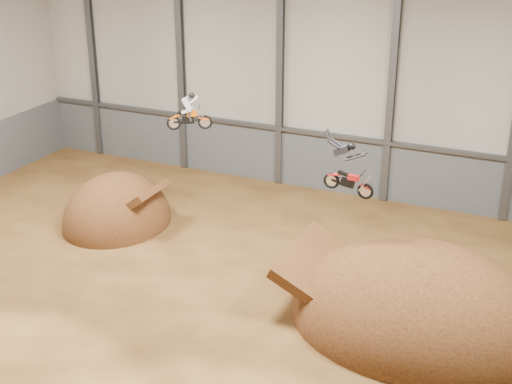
# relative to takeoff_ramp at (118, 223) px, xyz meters

# --- Properties ---
(floor) EXTENTS (40.00, 40.00, 0.00)m
(floor) POSITION_rel_takeoff_ramp_xyz_m (9.04, -5.67, 0.00)
(floor) COLOR #482C13
(floor) RESTS_ON ground
(back_wall) EXTENTS (40.00, 0.10, 14.00)m
(back_wall) POSITION_rel_takeoff_ramp_xyz_m (9.04, 9.33, 7.00)
(back_wall) COLOR #A7A094
(back_wall) RESTS_ON ground
(lower_band_back) EXTENTS (39.80, 0.18, 3.50)m
(lower_band_back) POSITION_rel_takeoff_ramp_xyz_m (9.04, 9.23, 1.75)
(lower_band_back) COLOR #525559
(lower_band_back) RESTS_ON ground
(steel_rail) EXTENTS (39.80, 0.35, 0.20)m
(steel_rail) POSITION_rel_takeoff_ramp_xyz_m (9.04, 9.08, 3.55)
(steel_rail) COLOR #47494F
(steel_rail) RESTS_ON lower_band_back
(steel_column_0) EXTENTS (0.40, 0.36, 13.90)m
(steel_column_0) POSITION_rel_takeoff_ramp_xyz_m (-7.62, 9.13, 7.00)
(steel_column_0) COLOR #47494F
(steel_column_0) RESTS_ON ground
(steel_column_1) EXTENTS (0.40, 0.36, 13.90)m
(steel_column_1) POSITION_rel_takeoff_ramp_xyz_m (-0.96, 9.13, 7.00)
(steel_column_1) COLOR #47494F
(steel_column_1) RESTS_ON ground
(steel_column_2) EXTENTS (0.40, 0.36, 13.90)m
(steel_column_2) POSITION_rel_takeoff_ramp_xyz_m (5.71, 9.13, 7.00)
(steel_column_2) COLOR #47494F
(steel_column_2) RESTS_ON ground
(steel_column_3) EXTENTS (0.40, 0.36, 13.90)m
(steel_column_3) POSITION_rel_takeoff_ramp_xyz_m (12.38, 9.13, 7.00)
(steel_column_3) COLOR #47494F
(steel_column_3) RESTS_ON ground
(takeoff_ramp) EXTENTS (5.59, 6.45, 5.59)m
(takeoff_ramp) POSITION_rel_takeoff_ramp_xyz_m (0.00, 0.00, 0.00)
(takeoff_ramp) COLOR #3A1E0E
(takeoff_ramp) RESTS_ON ground
(landing_ramp) EXTENTS (10.69, 9.46, 6.17)m
(landing_ramp) POSITION_rel_takeoff_ramp_xyz_m (16.92, -2.80, 0.00)
(landing_ramp) COLOR #3A1E0E
(landing_ramp) RESTS_ON ground
(fmx_rider_a) EXTENTS (2.44, 1.79, 2.09)m
(fmx_rider_a) POSITION_rel_takeoff_ramp_xyz_m (4.39, 0.61, 6.77)
(fmx_rider_a) COLOR #ED5300
(fmx_rider_b) EXTENTS (3.26, 0.85, 2.91)m
(fmx_rider_b) POSITION_rel_takeoff_ramp_xyz_m (13.47, -2.24, 6.20)
(fmx_rider_b) COLOR red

